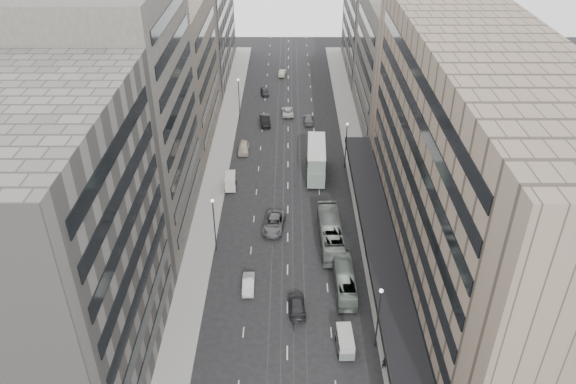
{
  "coord_description": "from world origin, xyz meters",
  "views": [
    {
      "loc": [
        0.17,
        -48.47,
        47.44
      ],
      "look_at": [
        0.04,
        18.75,
        5.19
      ],
      "focal_mm": 35.0,
      "sensor_mm": 36.0,
      "label": 1
    }
  ],
  "objects_px": {
    "vw_microbus": "(345,341)",
    "sedan_2": "(274,223)",
    "sedan_1": "(248,284)",
    "bus_near": "(345,280)",
    "pedestrian": "(384,363)",
    "panel_van": "(230,181)",
    "double_decker": "(316,159)",
    "bus_far": "(330,232)"
  },
  "relations": [
    {
      "from": "bus_near",
      "to": "pedestrian",
      "type": "distance_m",
      "value": 13.06
    },
    {
      "from": "panel_van",
      "to": "sedan_2",
      "type": "bearing_deg",
      "value": -60.23
    },
    {
      "from": "bus_far",
      "to": "sedan_1",
      "type": "bearing_deg",
      "value": 39.79
    },
    {
      "from": "bus_far",
      "to": "panel_van",
      "type": "relative_size",
      "value": 3.21
    },
    {
      "from": "vw_microbus",
      "to": "sedan_1",
      "type": "relative_size",
      "value": 0.97
    },
    {
      "from": "bus_near",
      "to": "panel_van",
      "type": "height_order",
      "value": "bus_near"
    },
    {
      "from": "bus_far",
      "to": "sedan_1",
      "type": "xyz_separation_m",
      "value": [
        -10.72,
        -9.46,
        -1.02
      ]
    },
    {
      "from": "bus_far",
      "to": "panel_van",
      "type": "bearing_deg",
      "value": -45.3
    },
    {
      "from": "vw_microbus",
      "to": "pedestrian",
      "type": "distance_m",
      "value": 4.8
    },
    {
      "from": "bus_near",
      "to": "sedan_1",
      "type": "height_order",
      "value": "bus_near"
    },
    {
      "from": "double_decker",
      "to": "vw_microbus",
      "type": "height_order",
      "value": "double_decker"
    },
    {
      "from": "vw_microbus",
      "to": "pedestrian",
      "type": "height_order",
      "value": "vw_microbus"
    },
    {
      "from": "bus_near",
      "to": "bus_far",
      "type": "height_order",
      "value": "bus_far"
    },
    {
      "from": "double_decker",
      "to": "sedan_2",
      "type": "height_order",
      "value": "double_decker"
    },
    {
      "from": "bus_near",
      "to": "sedan_1",
      "type": "distance_m",
      "value": 11.94
    },
    {
      "from": "panel_van",
      "to": "sedan_1",
      "type": "xyz_separation_m",
      "value": [
        4.34,
        -23.84,
        -0.61
      ]
    },
    {
      "from": "sedan_2",
      "to": "pedestrian",
      "type": "relative_size",
      "value": 3.84
    },
    {
      "from": "panel_van",
      "to": "sedan_1",
      "type": "distance_m",
      "value": 24.24
    },
    {
      "from": "sedan_2",
      "to": "double_decker",
      "type": "bearing_deg",
      "value": 72.65
    },
    {
      "from": "bus_near",
      "to": "vw_microbus",
      "type": "height_order",
      "value": "bus_near"
    },
    {
      "from": "bus_far",
      "to": "panel_van",
      "type": "xyz_separation_m",
      "value": [
        -15.06,
        14.38,
        -0.41
      ]
    },
    {
      "from": "double_decker",
      "to": "pedestrian",
      "type": "xyz_separation_m",
      "value": [
        5.55,
        -40.45,
        -2.06
      ]
    },
    {
      "from": "panel_van",
      "to": "bus_far",
      "type": "bearing_deg",
      "value": -47.2
    },
    {
      "from": "panel_van",
      "to": "sedan_2",
      "type": "xyz_separation_m",
      "value": [
        7.22,
        -10.99,
        -0.43
      ]
    },
    {
      "from": "vw_microbus",
      "to": "sedan_2",
      "type": "xyz_separation_m",
      "value": [
        -8.29,
        22.64,
        -0.33
      ]
    },
    {
      "from": "bus_far",
      "to": "vw_microbus",
      "type": "xyz_separation_m",
      "value": [
        0.45,
        -19.25,
        -0.51
      ]
    },
    {
      "from": "sedan_2",
      "to": "pedestrian",
      "type": "distance_m",
      "value": 28.2
    },
    {
      "from": "double_decker",
      "to": "vw_microbus",
      "type": "xyz_separation_m",
      "value": [
        1.66,
        -37.65,
        -1.83
      ]
    },
    {
      "from": "vw_microbus",
      "to": "sedan_1",
      "type": "height_order",
      "value": "vw_microbus"
    },
    {
      "from": "vw_microbus",
      "to": "panel_van",
      "type": "relative_size",
      "value": 1.06
    },
    {
      "from": "bus_near",
      "to": "vw_microbus",
      "type": "distance_m",
      "value": 9.91
    },
    {
      "from": "panel_van",
      "to": "pedestrian",
      "type": "relative_size",
      "value": 2.37
    },
    {
      "from": "sedan_1",
      "to": "sedan_2",
      "type": "height_order",
      "value": "sedan_2"
    },
    {
      "from": "bus_near",
      "to": "sedan_2",
      "type": "relative_size",
      "value": 1.56
    },
    {
      "from": "double_decker",
      "to": "pedestrian",
      "type": "height_order",
      "value": "double_decker"
    },
    {
      "from": "vw_microbus",
      "to": "sedan_1",
      "type": "xyz_separation_m",
      "value": [
        -11.17,
        9.79,
        -0.51
      ]
    },
    {
      "from": "double_decker",
      "to": "vw_microbus",
      "type": "distance_m",
      "value": 37.74
    },
    {
      "from": "double_decker",
      "to": "bus_near",
      "type": "bearing_deg",
      "value": -82.89
    },
    {
      "from": "vw_microbus",
      "to": "pedestrian",
      "type": "xyz_separation_m",
      "value": [
        3.89,
        -2.79,
        -0.24
      ]
    },
    {
      "from": "bus_far",
      "to": "double_decker",
      "type": "xyz_separation_m",
      "value": [
        -1.21,
        18.4,
        1.32
      ]
    },
    {
      "from": "vw_microbus",
      "to": "panel_van",
      "type": "height_order",
      "value": "panel_van"
    },
    {
      "from": "bus_near",
      "to": "panel_van",
      "type": "xyz_separation_m",
      "value": [
        -16.26,
        23.76,
        -0.06
      ]
    }
  ]
}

